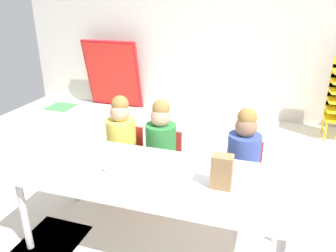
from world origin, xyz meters
The scene contains 11 objects.
ground_plane centered at (-0.01, -0.01, -0.01)m, with size 6.63×4.54×0.02m.
back_wall centered at (0.00, 2.27, 1.30)m, with size 6.63×0.10×2.59m, color beige.
craft_table centered at (-0.16, -0.72, 0.55)m, with size 1.85×0.74×0.60m.
seated_child_near_camera centered at (-0.67, -0.12, 0.55)m, with size 0.32×0.31×0.92m.
seated_child_middle_seat centered at (-0.30, -0.12, 0.55)m, with size 0.34×0.34×0.92m.
seated_child_far_right centered at (0.39, -0.12, 0.55)m, with size 0.33×0.33×0.92m.
folded_activity_table centered at (-1.86, 2.07, 0.54)m, with size 0.90×0.29×1.09m.
paper_bag_brown centered at (0.31, -0.74, 0.71)m, with size 0.13×0.09×0.22m, color #9E754C.
paper_plate_near_edge centered at (-0.44, -0.76, 0.60)m, with size 0.18×0.18×0.01m, color white.
paper_plate_center_table centered at (-0.56, -0.58, 0.60)m, with size 0.18×0.18×0.01m, color white.
donut_powdered_on_plate centered at (-0.44, -0.76, 0.63)m, with size 0.13×0.13×0.04m, color white.
Camera 1 is at (0.52, -2.50, 1.72)m, focal length 34.82 mm.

